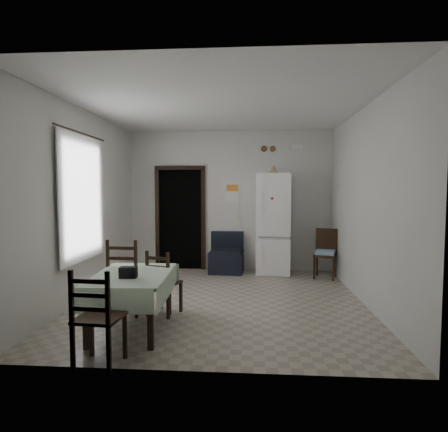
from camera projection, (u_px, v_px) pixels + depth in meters
name	position (u px, v px, depth m)	size (l,w,h in m)	color
ground	(222.00, 300.00, 5.68)	(4.50, 4.50, 0.00)	#A79988
ceiling	(222.00, 106.00, 5.48)	(4.20, 4.50, 0.02)	white
wall_back	(230.00, 201.00, 7.82)	(4.20, 0.02, 2.90)	silver
wall_front	(202.00, 215.00, 3.34)	(4.20, 0.02, 2.90)	silver
wall_left	(85.00, 205.00, 5.73)	(0.02, 4.50, 2.90)	silver
wall_right	(366.00, 205.00, 5.43)	(0.02, 4.50, 2.90)	silver
doorway	(182.00, 218.00, 8.12)	(1.06, 0.52, 2.22)	black
window_recess	(76.00, 198.00, 5.53)	(0.10, 1.20, 1.60)	silver
curtain	(83.00, 198.00, 5.52)	(0.02, 1.45, 1.85)	white
curtain_rod	(82.00, 133.00, 5.46)	(0.02, 0.02, 1.60)	black
calendar	(232.00, 193.00, 7.79)	(0.28, 0.02, 0.40)	white
calendar_image	(232.00, 188.00, 7.78)	(0.24, 0.01, 0.14)	orange
light_switch	(237.00, 218.00, 7.82)	(0.08, 0.02, 0.12)	beige
vent_left	(264.00, 149.00, 7.68)	(0.12, 0.12, 0.03)	brown
vent_right	(273.00, 149.00, 7.67)	(0.12, 0.12, 0.03)	brown
emergency_light	(296.00, 147.00, 7.61)	(0.25, 0.07, 0.09)	white
fridge	(274.00, 224.00, 7.47)	(0.65, 0.65, 2.00)	white
tan_cone	(274.00, 169.00, 7.41)	(0.20, 0.20, 0.17)	tan
navy_seat	(227.00, 253.00, 7.58)	(0.67, 0.65, 0.81)	black
corner_chair	(325.00, 254.00, 7.08)	(0.40, 0.40, 0.93)	black
dining_table	(133.00, 302.00, 4.46)	(0.86, 1.31, 0.68)	#ABC1A5
black_bag	(128.00, 272.00, 4.23)	(0.19, 0.12, 0.12)	black
dining_chair_far_left	(127.00, 276.00, 5.06)	(0.44, 0.44, 1.02)	black
dining_chair_far_right	(164.00, 282.00, 5.03)	(0.37, 0.37, 0.87)	black
dining_chair_near_head	(99.00, 316.00, 3.53)	(0.41, 0.41, 0.95)	black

